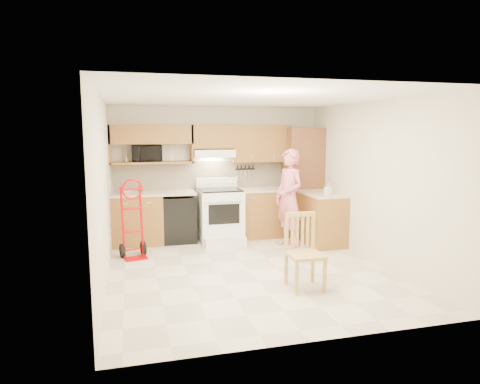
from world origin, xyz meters
name	(u,v)px	position (x,y,z in m)	size (l,w,h in m)	color
floor	(249,271)	(0.00, 0.00, -0.01)	(4.00, 4.50, 0.02)	beige
ceiling	(249,97)	(0.00, 0.00, 2.51)	(4.00, 4.50, 0.02)	white
wall_back	(217,172)	(0.00, 2.26, 1.25)	(4.00, 0.02, 2.50)	beige
wall_front	(315,216)	(0.00, -2.26, 1.25)	(4.00, 0.02, 2.50)	beige
wall_left	(103,191)	(-2.01, 0.00, 1.25)	(0.02, 4.50, 2.50)	beige
wall_right	(373,182)	(2.01, 0.00, 1.25)	(0.02, 4.50, 2.50)	beige
backsplash	(218,175)	(0.00, 2.23, 1.20)	(3.92, 0.03, 0.55)	beige
lower_cab_left	(137,220)	(-1.55, 1.95, 0.45)	(0.90, 0.60, 0.90)	olive
dishwasher	(179,219)	(-0.80, 1.95, 0.42)	(0.60, 0.60, 0.85)	black
lower_cab_right	(262,213)	(0.83, 1.95, 0.45)	(1.14, 0.60, 0.90)	olive
countertop_left	(153,193)	(-1.25, 1.95, 0.92)	(1.50, 0.63, 0.04)	#BAAC98
countertop_right	(263,189)	(0.83, 1.95, 0.92)	(1.14, 0.63, 0.04)	#BAAC98
cab_return_right	(321,219)	(1.70, 1.15, 0.45)	(0.60, 1.00, 0.90)	olive
countertop_return	(322,194)	(1.70, 1.15, 0.92)	(0.63, 1.00, 0.04)	#BAAC98
pantry_tall	(302,182)	(1.65, 1.95, 1.05)	(0.70, 0.60, 2.10)	brown
upper_cab_left	(151,134)	(-1.25, 2.08, 1.98)	(1.50, 0.33, 0.34)	olive
upper_shelf_mw	(152,163)	(-1.25, 2.08, 1.47)	(1.50, 0.33, 0.04)	olive
upper_cab_center	(213,137)	(-0.12, 2.08, 1.94)	(0.76, 0.33, 0.44)	olive
upper_cab_right	(261,144)	(0.83, 2.08, 1.80)	(1.14, 0.33, 0.70)	olive
range_hood	(213,153)	(-0.12, 2.02, 1.63)	(0.76, 0.46, 0.14)	white
knife_strip	(245,172)	(0.55, 2.21, 1.24)	(0.40, 0.05, 0.29)	black
microwave	(147,153)	(-1.34, 2.08, 1.64)	(0.53, 0.36, 0.30)	black
range	(221,211)	(-0.04, 1.74, 0.58)	(0.79, 1.04, 1.16)	white
person	(289,198)	(1.05, 1.11, 0.87)	(0.63, 0.42, 1.74)	#DA6978
hand_truck	(133,223)	(-1.62, 1.07, 0.58)	(0.46, 0.42, 1.16)	#BE0107
dining_chair	(305,252)	(0.51, -0.90, 0.49)	(0.44, 0.48, 0.98)	tan
soap_bottle	(328,189)	(1.70, 0.91, 1.04)	(0.09, 0.09, 0.21)	white
bowl	(125,192)	(-1.74, 1.95, 0.97)	(0.21, 0.21, 0.05)	white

